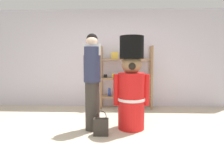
{
  "coord_description": "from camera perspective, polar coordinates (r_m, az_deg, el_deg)",
  "views": [
    {
      "loc": [
        0.17,
        -2.93,
        1.26
      ],
      "look_at": [
        0.05,
        0.43,
        1.0
      ],
      "focal_mm": 30.16,
      "sensor_mm": 36.0,
      "label": 1
    }
  ],
  "objects": [
    {
      "name": "ground_plane",
      "position": [
        3.19,
        -1.17,
        -18.81
      ],
      "size": [
        6.4,
        6.4,
        0.0
      ],
      "primitive_type": "plane",
      "color": "beige"
    },
    {
      "name": "back_wall",
      "position": [
        5.13,
        0.23,
        4.86
      ],
      "size": [
        6.4,
        0.12,
        2.6
      ],
      "primitive_type": "cube",
      "color": "silver",
      "rests_on": "ground_plane"
    },
    {
      "name": "merchandise_shelf",
      "position": [
        4.93,
        4.14,
        -0.56
      ],
      "size": [
        1.35,
        0.35,
        1.62
      ],
      "color": "#93704C",
      "rests_on": "ground_plane"
    },
    {
      "name": "teddy_bear_guard",
      "position": [
        3.44,
        5.9,
        -3.29
      ],
      "size": [
        0.66,
        0.5,
        1.69
      ],
      "color": "red",
      "rests_on": "ground_plane"
    },
    {
      "name": "person_shopper",
      "position": [
        3.37,
        -6.02,
        -1.48
      ],
      "size": [
        0.32,
        0.3,
        1.73
      ],
      "color": "#38332D",
      "rests_on": "ground_plane"
    },
    {
      "name": "shopping_bag",
      "position": [
        3.26,
        -3.36,
        -15.44
      ],
      "size": [
        0.25,
        0.11,
        0.42
      ],
      "color": "#332D28",
      "rests_on": "ground_plane"
    }
  ]
}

